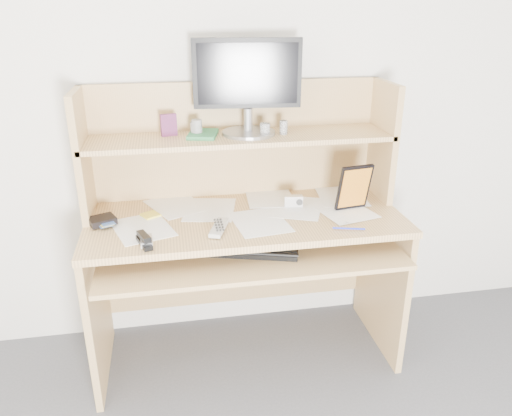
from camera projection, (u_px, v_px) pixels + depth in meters
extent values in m
cube|color=silver|center=(234.00, 91.00, 2.33)|extent=(3.60, 0.04, 2.50)
cube|color=tan|center=(246.00, 219.00, 2.23)|extent=(1.40, 0.60, 0.03)
cube|color=tan|center=(97.00, 305.00, 2.26)|extent=(0.03, 0.56, 0.72)
cube|color=tan|center=(381.00, 278.00, 2.49)|extent=(0.03, 0.56, 0.72)
cube|color=tan|center=(238.00, 266.00, 2.64)|extent=(1.34, 0.02, 0.41)
cube|color=tan|center=(250.00, 250.00, 2.16)|extent=(1.28, 0.55, 0.02)
cube|color=tan|center=(235.00, 140.00, 2.38)|extent=(1.40, 0.02, 0.55)
cube|color=tan|center=(82.00, 155.00, 2.14)|extent=(0.03, 0.30, 0.55)
cube|color=tan|center=(382.00, 140.00, 2.37)|extent=(0.03, 0.30, 0.55)
cube|color=tan|center=(240.00, 138.00, 2.24)|extent=(1.38, 0.30, 0.02)
cube|color=white|center=(246.00, 215.00, 2.23)|extent=(1.32, 0.54, 0.01)
cube|color=black|center=(250.00, 249.00, 2.12)|extent=(0.44, 0.26, 0.02)
cube|color=black|center=(250.00, 246.00, 2.12)|extent=(0.41, 0.24, 0.01)
cube|color=#AFAFA9|center=(219.00, 227.00, 2.08)|extent=(0.10, 0.18, 0.02)
cube|color=#B0B0B2|center=(146.00, 240.00, 1.96)|extent=(0.05, 0.09, 0.02)
cube|color=black|center=(144.00, 239.00, 1.95)|extent=(0.07, 0.13, 0.04)
cube|color=black|center=(102.00, 220.00, 2.13)|extent=(0.13, 0.12, 0.03)
cube|color=yellow|center=(150.00, 215.00, 2.22)|extent=(0.10, 0.10, 0.01)
cube|color=silver|center=(293.00, 201.00, 2.31)|extent=(0.09, 0.05, 0.05)
cube|color=black|center=(354.00, 187.00, 2.24)|extent=(0.15, 0.04, 0.22)
cylinder|color=#1A29C9|center=(349.00, 229.00, 2.08)|extent=(0.13, 0.04, 0.01)
cube|color=maroon|center=(169.00, 125.00, 2.21)|extent=(0.07, 0.04, 0.10)
cube|color=#368744|center=(203.00, 134.00, 2.22)|extent=(0.16, 0.19, 0.02)
cylinder|color=black|center=(196.00, 129.00, 2.21)|extent=(0.06, 0.06, 0.06)
cylinder|color=white|center=(197.00, 128.00, 2.21)|extent=(0.06, 0.06, 0.07)
cylinder|color=black|center=(265.00, 130.00, 2.22)|extent=(0.05, 0.05, 0.06)
cylinder|color=white|center=(284.00, 127.00, 2.24)|extent=(0.04, 0.04, 0.06)
cylinder|color=#9D9DA1|center=(249.00, 133.00, 2.25)|extent=(0.24, 0.24, 0.01)
cylinder|color=#9D9DA1|center=(248.00, 120.00, 2.24)|extent=(0.04, 0.04, 0.10)
cube|color=black|center=(247.00, 73.00, 2.18)|extent=(0.48, 0.07, 0.30)
cube|color=black|center=(248.00, 74.00, 2.16)|extent=(0.44, 0.04, 0.26)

